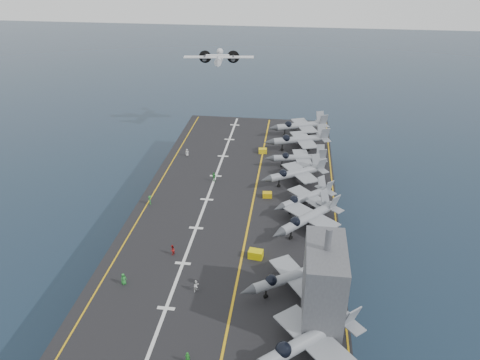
# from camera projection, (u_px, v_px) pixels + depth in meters

# --- Properties ---
(ground) EXTENTS (500.00, 500.00, 0.00)m
(ground) POSITION_uv_depth(u_px,v_px,m) (238.00, 245.00, 95.12)
(ground) COLOR #142135
(ground) RESTS_ON ground
(hull) EXTENTS (36.00, 90.00, 10.00)m
(hull) POSITION_uv_depth(u_px,v_px,m) (237.00, 225.00, 92.77)
(hull) COLOR #56595E
(hull) RESTS_ON ground
(flight_deck) EXTENTS (38.00, 92.00, 0.40)m
(flight_deck) POSITION_uv_depth(u_px,v_px,m) (237.00, 202.00, 90.33)
(flight_deck) COLOR black
(flight_deck) RESTS_ON hull
(foul_line) EXTENTS (0.35, 90.00, 0.02)m
(foul_line) POSITION_uv_depth(u_px,v_px,m) (253.00, 202.00, 89.89)
(foul_line) COLOR gold
(foul_line) RESTS_ON flight_deck
(landing_centerline) EXTENTS (0.50, 90.00, 0.02)m
(landing_centerline) POSITION_uv_depth(u_px,v_px,m) (207.00, 199.00, 90.89)
(landing_centerline) COLOR silver
(landing_centerline) RESTS_ON flight_deck
(deck_edge_port) EXTENTS (0.25, 90.00, 0.02)m
(deck_edge_port) POSITION_uv_depth(u_px,v_px,m) (152.00, 196.00, 92.12)
(deck_edge_port) COLOR gold
(deck_edge_port) RESTS_ON flight_deck
(deck_edge_stbd) EXTENTS (0.25, 90.00, 0.02)m
(deck_edge_stbd) POSITION_uv_depth(u_px,v_px,m) (334.00, 208.00, 88.16)
(deck_edge_stbd) COLOR gold
(deck_edge_stbd) RESTS_ON flight_deck
(island_superstructure) EXTENTS (5.00, 10.00, 15.00)m
(island_superstructure) POSITION_uv_depth(u_px,v_px,m) (324.00, 278.00, 58.77)
(island_superstructure) COLOR #56595E
(island_superstructure) RESTS_ON flight_deck
(fighter_jet_0) EXTENTS (19.74, 19.17, 5.75)m
(fighter_jet_0) POSITION_uv_depth(u_px,v_px,m) (307.00, 339.00, 56.02)
(fighter_jet_0) COLOR #969DA7
(fighter_jet_0) RESTS_ON flight_deck
(fighter_jet_1) EXTENTS (17.15, 15.76, 4.95)m
(fighter_jet_1) POSITION_uv_depth(u_px,v_px,m) (290.00, 276.00, 66.88)
(fighter_jet_1) COLOR #979FA9
(fighter_jet_1) RESTS_ON flight_deck
(fighter_jet_3) EXTENTS (17.75, 18.18, 5.30)m
(fighter_jet_3) POSITION_uv_depth(u_px,v_px,m) (308.00, 217.00, 80.45)
(fighter_jet_3) COLOR #959DA5
(fighter_jet_3) RESTS_ON flight_deck
(fighter_jet_4) EXTENTS (15.96, 15.63, 4.66)m
(fighter_jet_4) POSITION_uv_depth(u_px,v_px,m) (306.00, 197.00, 87.16)
(fighter_jet_4) COLOR gray
(fighter_jet_4) RESTS_ON flight_deck
(fighter_jet_5) EXTENTS (17.49, 15.89, 5.06)m
(fighter_jet_5) POSITION_uv_depth(u_px,v_px,m) (297.00, 172.00, 95.67)
(fighter_jet_5) COLOR #9BA4AA
(fighter_jet_5) RESTS_ON flight_deck
(fighter_jet_6) EXTENTS (14.90, 11.27, 4.69)m
(fighter_jet_6) POSITION_uv_depth(u_px,v_px,m) (299.00, 157.00, 102.51)
(fighter_jet_6) COLOR gray
(fighter_jet_6) RESTS_ON flight_deck
(fighter_jet_7) EXTENTS (18.28, 15.04, 5.46)m
(fighter_jet_7) POSITION_uv_depth(u_px,v_px,m) (300.00, 139.00, 110.58)
(fighter_jet_7) COLOR #99A2AA
(fighter_jet_7) RESTS_ON flight_deck
(fighter_jet_8) EXTENTS (18.11, 15.16, 5.36)m
(fighter_jet_8) POSITION_uv_depth(u_px,v_px,m) (301.00, 125.00, 118.72)
(fighter_jet_8) COLOR #99A0A8
(fighter_jet_8) RESTS_ON flight_deck
(tow_cart_a) EXTENTS (2.44, 1.77, 1.36)m
(tow_cart_a) POSITION_uv_depth(u_px,v_px,m) (256.00, 254.00, 74.40)
(tow_cart_a) COLOR #E0CB06
(tow_cart_a) RESTS_ON flight_deck
(tow_cart_b) EXTENTS (1.90, 1.35, 1.07)m
(tow_cart_b) POSITION_uv_depth(u_px,v_px,m) (267.00, 195.00, 91.46)
(tow_cart_b) COLOR gold
(tow_cart_b) RESTS_ON flight_deck
(tow_cart_c) EXTENTS (2.02, 1.43, 1.14)m
(tow_cart_c) POSITION_uv_depth(u_px,v_px,m) (263.00, 151.00, 109.74)
(tow_cart_c) COLOR yellow
(tow_cart_c) RESTS_ON flight_deck
(crew_0) EXTENTS (1.29, 1.31, 1.84)m
(crew_0) POSITION_uv_depth(u_px,v_px,m) (124.00, 279.00, 68.71)
(crew_0) COLOR #268C33
(crew_0) RESTS_ON flight_deck
(crew_2) EXTENTS (0.98, 1.23, 1.80)m
(crew_2) POSITION_uv_depth(u_px,v_px,m) (172.00, 250.00, 75.01)
(crew_2) COLOR #B21919
(crew_2) RESTS_ON flight_deck
(crew_3) EXTENTS (1.00, 1.24, 1.80)m
(crew_3) POSITION_uv_depth(u_px,v_px,m) (150.00, 200.00, 88.96)
(crew_3) COLOR #28842C
(crew_3) RESTS_ON flight_deck
(crew_4) EXTENTS (1.44, 1.24, 2.03)m
(crew_4) POSITION_uv_depth(u_px,v_px,m) (214.00, 177.00, 97.13)
(crew_4) COLOR #268C33
(crew_4) RESTS_ON flight_deck
(crew_5) EXTENTS (1.15, 0.90, 1.70)m
(crew_5) POSITION_uv_depth(u_px,v_px,m) (187.00, 152.00, 108.25)
(crew_5) COLOR silver
(crew_5) RESTS_ON flight_deck
(crew_6) EXTENTS (1.21, 1.03, 1.70)m
(crew_6) POSITION_uv_depth(u_px,v_px,m) (187.00, 358.00, 56.10)
(crew_6) COLOR #1F7F22
(crew_6) RESTS_ON flight_deck
(crew_7) EXTENTS (1.25, 1.36, 1.88)m
(crew_7) POSITION_uv_depth(u_px,v_px,m) (196.00, 286.00, 67.34)
(crew_7) COLOR silver
(crew_7) RESTS_ON flight_deck
(transport_plane) EXTENTS (22.40, 16.60, 4.93)m
(transport_plane) POSITION_uv_depth(u_px,v_px,m) (219.00, 61.00, 139.64)
(transport_plane) COLOR silver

